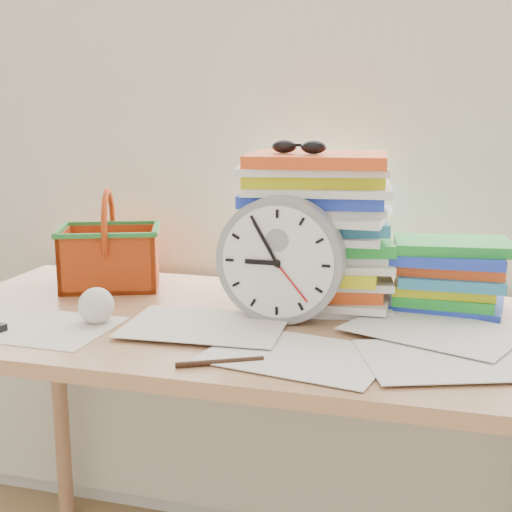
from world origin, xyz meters
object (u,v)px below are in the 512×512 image
(desk, at_px, (247,354))
(basket, at_px, (109,239))
(book_stack, at_px, (449,276))
(paper_stack, at_px, (315,230))
(clock, at_px, (281,260))

(desk, xyz_separation_m, basket, (-0.41, 0.18, 0.19))
(desk, xyz_separation_m, book_stack, (0.41, 0.18, 0.15))
(paper_stack, xyz_separation_m, basket, (-0.52, 0.01, -0.05))
(clock, distance_m, book_stack, 0.38)
(desk, bearing_deg, paper_stack, 55.89)
(book_stack, bearing_deg, desk, -155.84)
(book_stack, distance_m, basket, 0.81)
(clock, distance_m, basket, 0.51)
(desk, relative_size, clock, 5.29)
(book_stack, height_order, basket, basket)
(clock, bearing_deg, paper_stack, 75.05)
(paper_stack, bearing_deg, clock, -104.95)
(basket, bearing_deg, desk, -45.11)
(paper_stack, distance_m, basket, 0.52)
(clock, relative_size, book_stack, 0.99)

